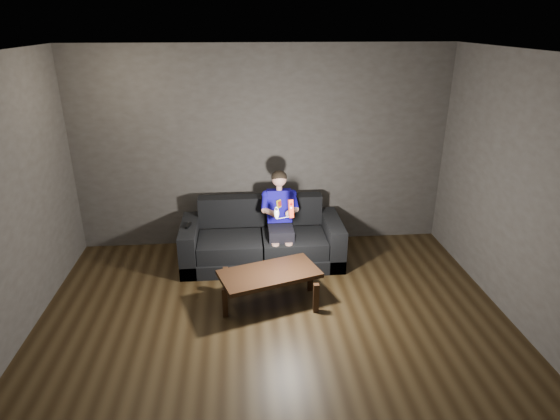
{
  "coord_description": "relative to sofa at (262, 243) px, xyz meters",
  "views": [
    {
      "loc": [
        -0.3,
        -3.6,
        2.96
      ],
      "look_at": [
        0.15,
        1.55,
        0.85
      ],
      "focal_mm": 30.0,
      "sensor_mm": 36.0,
      "label": 1
    }
  ],
  "objects": [
    {
      "name": "wii_remote_red",
      "position": [
        0.32,
        -0.49,
        0.67
      ],
      "size": [
        0.07,
        0.09,
        0.22
      ],
      "color": "red",
      "rests_on": "child"
    },
    {
      "name": "wii_remote_black",
      "position": [
        -0.92,
        -0.08,
        0.32
      ],
      "size": [
        0.07,
        0.16,
        0.03
      ],
      "color": "black",
      "rests_on": "sofa"
    },
    {
      "name": "right_wall",
      "position": [
        2.56,
        -1.89,
        1.09
      ],
      "size": [
        0.04,
        5.0,
        2.7
      ],
      "primitive_type": "cube",
      "color": "#393431",
      "rests_on": "ground"
    },
    {
      "name": "ceiling",
      "position": [
        0.06,
        -1.89,
        2.44
      ],
      "size": [
        5.0,
        5.0,
        0.02
      ],
      "primitive_type": "cube",
      "color": "beige",
      "rests_on": "back_wall"
    },
    {
      "name": "coffee_table",
      "position": [
        0.03,
        -1.0,
        0.08
      ],
      "size": [
        1.19,
        0.84,
        0.39
      ],
      "color": "black",
      "rests_on": "floor"
    },
    {
      "name": "back_wall",
      "position": [
        0.06,
        0.61,
        1.09
      ],
      "size": [
        5.0,
        0.04,
        2.7
      ],
      "primitive_type": "cube",
      "color": "#393431",
      "rests_on": "ground"
    },
    {
      "name": "nunchuk_white",
      "position": [
        0.16,
        -0.49,
        0.62
      ],
      "size": [
        0.06,
        0.09,
        0.15
      ],
      "color": "white",
      "rests_on": "child"
    },
    {
      "name": "floor",
      "position": [
        0.06,
        -1.89,
        -0.26
      ],
      "size": [
        5.0,
        5.0,
        0.0
      ],
      "primitive_type": "plane",
      "color": "black",
      "rests_on": "ground"
    },
    {
      "name": "child",
      "position": [
        0.23,
        -0.05,
        0.44
      ],
      "size": [
        0.47,
        0.57,
        1.15
      ],
      "color": "black",
      "rests_on": "sofa"
    },
    {
      "name": "sofa",
      "position": [
        0.0,
        0.0,
        0.0
      ],
      "size": [
        2.05,
        0.89,
        0.79
      ],
      "color": "black",
      "rests_on": "floor"
    }
  ]
}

